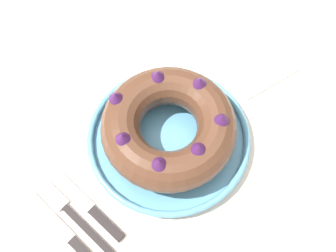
{
  "coord_description": "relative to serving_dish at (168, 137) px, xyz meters",
  "views": [
    {
      "loc": [
        -0.22,
        -0.2,
        1.4
      ],
      "look_at": [
        0.01,
        0.0,
        0.79
      ],
      "focal_mm": 42.0,
      "sensor_mm": 36.0,
      "label": 1
    }
  ],
  "objects": [
    {
      "name": "cake_knife",
      "position": [
        -0.19,
        0.01,
        -0.01
      ],
      "size": [
        0.02,
        0.17,
        0.01
      ],
      "rotation": [
        0.0,
        0.0,
        -0.05
      ],
      "color": "black",
      "rests_on": "dining_table"
    },
    {
      "name": "serving_dish",
      "position": [
        0.0,
        0.0,
        0.0
      ],
      "size": [
        0.3,
        0.3,
        0.02
      ],
      "color": "#518EB2",
      "rests_on": "dining_table"
    },
    {
      "name": "serving_knife",
      "position": [
        -0.24,
        -0.01,
        -0.01
      ],
      "size": [
        0.02,
        0.2,
        0.01
      ],
      "rotation": [
        0.0,
        0.0,
        -0.02
      ],
      "color": "black",
      "rests_on": "dining_table"
    },
    {
      "name": "dining_table",
      "position": [
        -0.01,
        -0.0,
        -0.08
      ],
      "size": [
        1.44,
        1.24,
        0.73
      ],
      "color": "beige",
      "rests_on": "ground_plane"
    },
    {
      "name": "napkin",
      "position": [
        0.25,
        -0.03,
        -0.01
      ],
      "size": [
        0.16,
        0.13,
        0.0
      ],
      "primitive_type": "cube",
      "rotation": [
        0.0,
        0.0,
        -0.27
      ],
      "color": "#B2D1B7",
      "rests_on": "dining_table"
    },
    {
      "name": "ground_plane",
      "position": [
        -0.01,
        -0.0,
        -0.74
      ],
      "size": [
        8.0,
        8.0,
        0.0
      ],
      "primitive_type": "plane",
      "color": "#4C4742"
    },
    {
      "name": "fork",
      "position": [
        -0.21,
        0.02,
        -0.01
      ],
      "size": [
        0.02,
        0.19,
        0.01
      ],
      "rotation": [
        0.0,
        0.0,
        0.03
      ],
      "color": "black",
      "rests_on": "dining_table"
    },
    {
      "name": "bundt_cake",
      "position": [
        -0.0,
        -0.0,
        0.05
      ],
      "size": [
        0.24,
        0.24,
        0.08
      ],
      "color": "#4C2D1E",
      "rests_on": "serving_dish"
    }
  ]
}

